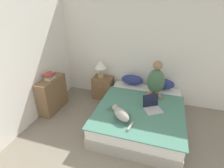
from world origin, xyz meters
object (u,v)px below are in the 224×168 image
at_px(person_sitting, 156,80).
at_px(cat_tabby, 121,114).
at_px(bookshelf, 53,94).
at_px(nightstand, 103,87).
at_px(pillow_far, 163,84).
at_px(book_stack_top, 50,76).
at_px(bed, 140,115).
at_px(table_lamp, 100,65).
at_px(laptop_open, 152,107).
at_px(pillow_near, 132,80).

bearing_deg(person_sitting, cat_tabby, -113.39).
bearing_deg(bookshelf, nightstand, 44.10).
bearing_deg(person_sitting, pillow_far, 60.24).
bearing_deg(book_stack_top, nightstand, 43.96).
bearing_deg(bookshelf, bed, 2.02).
bearing_deg(nightstand, table_lamp, -176.96).
bearing_deg(cat_tabby, laptop_open, -96.03).
bearing_deg(laptop_open, bed, 130.75).
bearing_deg(bookshelf, book_stack_top, 87.71).
bearing_deg(laptop_open, cat_tabby, -169.82).
bearing_deg(bookshelf, cat_tabby, -14.65).
bearing_deg(bed, nightstand, 143.98).
relative_size(pillow_near, nightstand, 0.96).
bearing_deg(pillow_far, bed, -112.65).
height_order(pillow_near, laptop_open, laptop_open).
bearing_deg(table_lamp, cat_tabby, -56.39).
xyz_separation_m(pillow_far, bookshelf, (-2.41, -0.95, -0.19)).
bearing_deg(laptop_open, table_lamp, 115.71).
xyz_separation_m(pillow_far, person_sitting, (-0.16, -0.27, 0.21)).
xyz_separation_m(bed, book_stack_top, (-2.04, -0.07, 0.64)).
bearing_deg(pillow_far, bookshelf, -158.48).
bearing_deg(nightstand, laptop_open, -33.29).
distance_m(bed, table_lamp, 1.58).
distance_m(pillow_far, bookshelf, 2.60).
distance_m(person_sitting, bookshelf, 2.39).
xyz_separation_m(cat_tabby, bookshelf, (-1.76, 0.46, -0.16)).
xyz_separation_m(cat_tabby, nightstand, (-0.84, 1.35, -0.27)).
xyz_separation_m(person_sitting, laptop_open, (0.02, -0.68, -0.27)).
distance_m(bed, nightstand, 1.39).
xyz_separation_m(laptop_open, book_stack_top, (-2.27, 0.00, 0.35)).
relative_size(nightstand, bookshelf, 0.71).
distance_m(pillow_far, laptop_open, 0.96).
height_order(person_sitting, book_stack_top, person_sitting).
relative_size(person_sitting, table_lamp, 1.66).
distance_m(person_sitting, cat_tabby, 1.26).
xyz_separation_m(person_sitting, cat_tabby, (-0.49, -1.14, -0.23)).
bearing_deg(pillow_near, pillow_far, 0.00).
xyz_separation_m(person_sitting, nightstand, (-1.34, 0.21, -0.51)).
height_order(pillow_near, nightstand, pillow_near).
relative_size(cat_tabby, table_lamp, 1.06).
xyz_separation_m(pillow_near, book_stack_top, (-1.68, -0.95, 0.28)).
xyz_separation_m(pillow_near, person_sitting, (0.58, -0.27, 0.21)).
distance_m(pillow_near, bookshelf, 1.94).
height_order(pillow_far, bookshelf, bookshelf).
distance_m(pillow_near, laptop_open, 1.12).
relative_size(pillow_near, bookshelf, 0.68).
relative_size(cat_tabby, bookshelf, 0.62).
bearing_deg(laptop_open, nightstand, 114.63).
height_order(pillow_near, bookshelf, bookshelf).
relative_size(bed, nightstand, 3.56).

